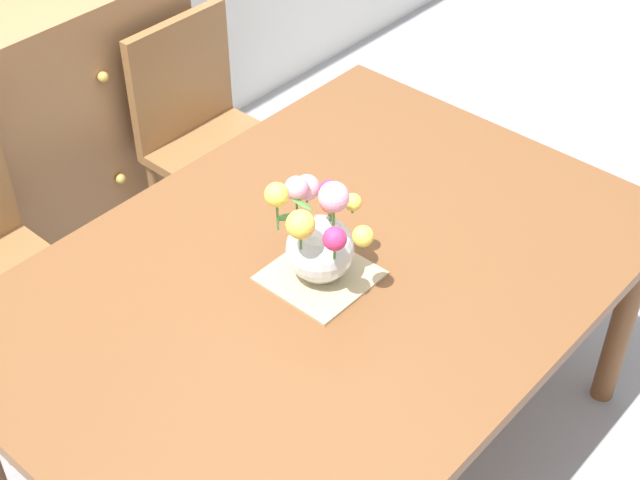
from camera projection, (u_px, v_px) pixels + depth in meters
ground_plane at (324, 453)px, 2.78m from camera, size 12.00×12.00×0.00m
dining_table at (324, 292)px, 2.35m from camera, size 1.68×1.18×0.74m
chair_right at (207, 131)px, 3.17m from camera, size 0.42×0.42×0.90m
placemat at (320, 276)px, 2.28m from camera, size 0.24×0.24×0.01m
flower_vase at (319, 236)px, 2.20m from camera, size 0.24×0.27×0.29m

